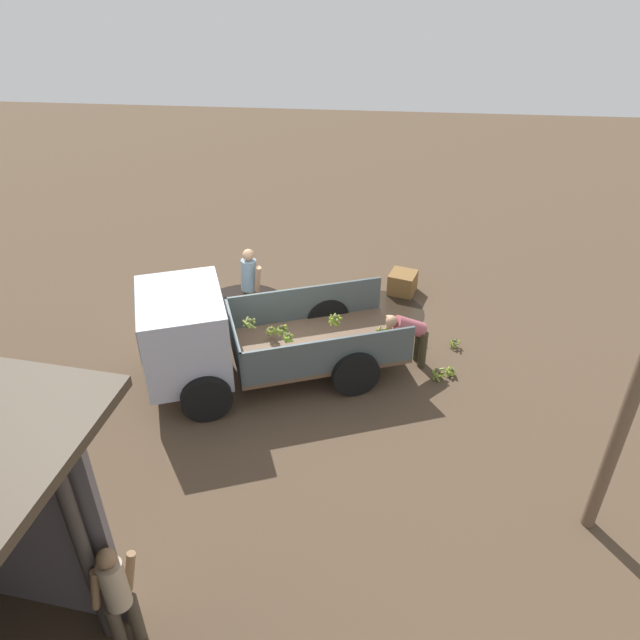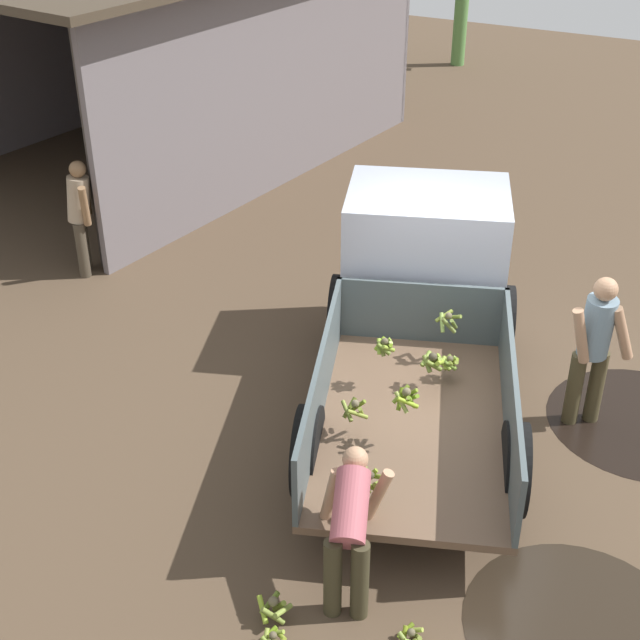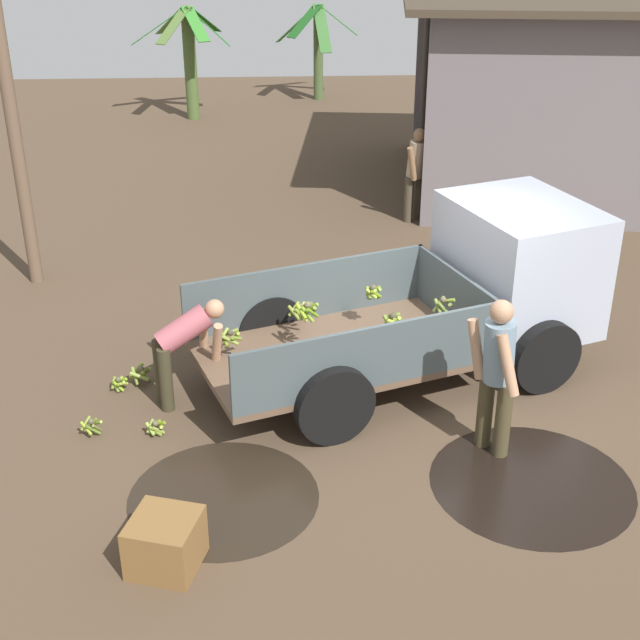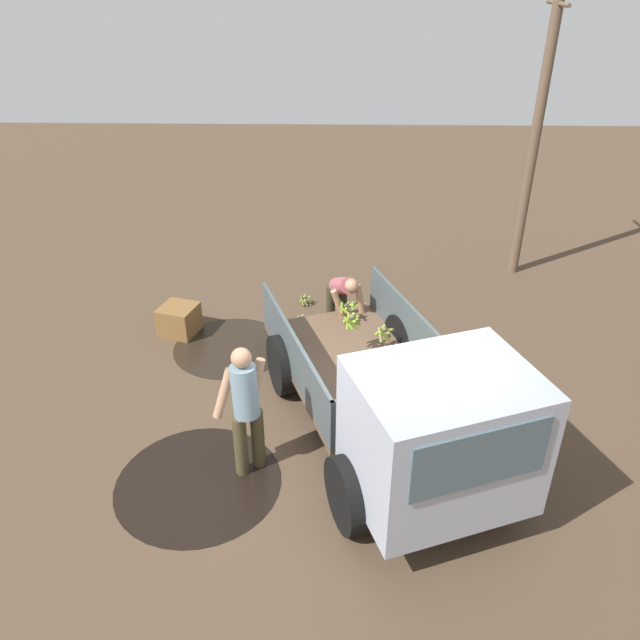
{
  "view_description": "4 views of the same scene",
  "coord_description": "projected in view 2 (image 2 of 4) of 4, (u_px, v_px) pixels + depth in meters",
  "views": [
    {
      "loc": [
        -2.0,
        9.46,
        7.4
      ],
      "look_at": [
        -1.11,
        -0.24,
        0.9
      ],
      "focal_mm": 35.0,
      "sensor_mm": 36.0,
      "label": 1
    },
    {
      "loc": [
        -7.58,
        -2.44,
        5.79
      ],
      "look_at": [
        -0.87,
        1.1,
        1.27
      ],
      "focal_mm": 50.0,
      "sensor_mm": 36.0,
      "label": 2
    },
    {
      "loc": [
        -1.73,
        -8.97,
        5.4
      ],
      "look_at": [
        -1.28,
        -0.41,
        1.1
      ],
      "focal_mm": 50.0,
      "sensor_mm": 36.0,
      "label": 3
    },
    {
      "loc": [
        6.22,
        -0.34,
        5.51
      ],
      "look_at": [
        -0.48,
        -0.5,
        1.6
      ],
      "focal_mm": 35.0,
      "sensor_mm": 36.0,
      "label": 4
    }
  ],
  "objects": [
    {
      "name": "warehouse_shed",
      "position": [
        177.0,
        6.0,
        15.52
      ],
      "size": [
        9.59,
        7.04,
        3.58
      ],
      "rotation": [
        0.0,
        0.0,
        -0.12
      ],
      "color": "slate",
      "rests_on": "ground"
    },
    {
      "name": "banana_bunch_on_ground_1",
      "position": [
        273.0,
        607.0,
        7.15
      ],
      "size": [
        0.28,
        0.29,
        0.24
      ],
      "color": "brown",
      "rests_on": "ground"
    },
    {
      "name": "person_foreground_visitor",
      "position": [
        594.0,
        345.0,
        9.0
      ],
      "size": [
        0.56,
        0.65,
        1.74
      ],
      "rotation": [
        0.0,
        0.0,
        3.79
      ],
      "color": "#443C24",
      "rests_on": "ground"
    },
    {
      "name": "person_bystander_near_shed",
      "position": [
        81.0,
        212.0,
        11.97
      ],
      "size": [
        0.54,
        0.53,
        1.63
      ],
      "rotation": [
        0.0,
        0.0,
        5.35
      ],
      "color": "#463C2F",
      "rests_on": "ground"
    },
    {
      "name": "person_worker_loading",
      "position": [
        350.0,
        525.0,
        7.12
      ],
      "size": [
        0.85,
        0.68,
        1.19
      ],
      "rotation": [
        0.0,
        0.0,
        0.36
      ],
      "color": "#383320",
      "rests_on": "ground"
    },
    {
      "name": "ground",
      "position": [
        446.0,
        408.0,
        9.7
      ],
      "size": [
        36.0,
        36.0,
        0.0
      ],
      "primitive_type": "plane",
      "color": "#4D3C2B"
    },
    {
      "name": "banana_bunch_on_ground_3",
      "position": [
        411.0,
        636.0,
        6.97
      ],
      "size": [
        0.23,
        0.23,
        0.17
      ],
      "color": "brown",
      "rests_on": "ground"
    },
    {
      "name": "mud_patch_0",
      "position": [
        578.0,
        628.0,
        7.15
      ],
      "size": [
        1.85,
        1.85,
        0.01
      ],
      "primitive_type": "cylinder",
      "color": "black",
      "rests_on": "ground"
    },
    {
      "name": "banana_bunch_on_ground_0",
      "position": [
        273.0,
        639.0,
        6.94
      ],
      "size": [
        0.21,
        0.22,
        0.17
      ],
      "color": "brown",
      "rests_on": "ground"
    },
    {
      "name": "cargo_truck",
      "position": [
        422.0,
        286.0,
        9.96
      ],
      "size": [
        5.0,
        3.32,
        1.93
      ],
      "rotation": [
        0.0,
        0.0,
        0.35
      ],
      "color": "brown",
      "rests_on": "ground"
    },
    {
      "name": "banana_palm_3",
      "position": [
        298.0,
        11.0,
        21.26
      ],
      "size": [
        2.25,
        2.31,
        2.39
      ],
      "color": "#495C38",
      "rests_on": "ground"
    }
  ]
}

